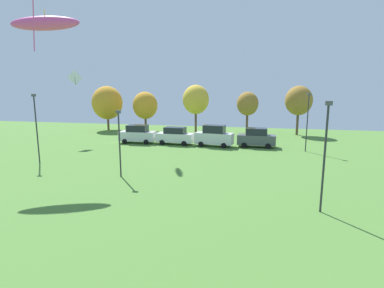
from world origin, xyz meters
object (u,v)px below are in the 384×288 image
object	(u,v)px
light_post_3	(36,125)
treeline_tree_0	(107,103)
light_post_2	(307,119)
parked_car_leftmost	(138,134)
parked_car_rightmost_in_row	(256,138)
treeline_tree_1	(145,106)
treeline_tree_4	(299,101)
light_post_0	(325,151)
light_post_1	(119,139)
parked_car_second_from_left	(175,136)
parked_car_third_from_left	(214,136)
kite_flying_5	(75,78)
kite_flying_8	(46,23)
treeline_tree_3	(248,104)
treeline_tree_2	(196,100)

from	to	relation	value
light_post_3	treeline_tree_0	size ratio (longest dim) A/B	0.86
light_post_2	parked_car_leftmost	bearing A→B (deg)	177.20
parked_car_rightmost_in_row	treeline_tree_1	bearing A→B (deg)	149.82
parked_car_leftmost	treeline_tree_4	world-z (taller)	treeline_tree_4
light_post_0	light_post_1	bearing A→B (deg)	164.24
parked_car_leftmost	light_post_1	world-z (taller)	light_post_1
treeline_tree_1	treeline_tree_4	world-z (taller)	treeline_tree_4
parked_car_second_from_left	parked_car_leftmost	bearing A→B (deg)	-175.66
parked_car_third_from_left	light_post_0	bearing A→B (deg)	-57.31
light_post_3	kite_flying_5	bearing A→B (deg)	105.50
light_post_2	treeline_tree_1	bearing A→B (deg)	152.60
parked_car_leftmost	treeline_tree_0	xyz separation A→B (m)	(-10.18, 11.17, 3.50)
kite_flying_8	light_post_2	distance (m)	27.03
treeline_tree_1	treeline_tree_3	xyz separation A→B (m)	(16.94, -0.53, 0.46)
parked_car_leftmost	parked_car_third_from_left	world-z (taller)	parked_car_third_from_left
treeline_tree_1	treeline_tree_4	xyz separation A→B (m)	(24.53, 0.72, 0.97)
kite_flying_5	treeline_tree_1	bearing A→B (deg)	70.03
parked_car_third_from_left	treeline_tree_4	distance (m)	17.00
kite_flying_5	light_post_3	xyz separation A→B (m)	(3.11, -11.20, -4.77)
treeline_tree_3	parked_car_third_from_left	bearing A→B (deg)	-107.36
kite_flying_5	light_post_2	xyz separation A→B (m)	(28.57, 0.06, -4.75)
parked_car_third_from_left	treeline_tree_1	distance (m)	18.03
parked_car_leftmost	light_post_0	bearing A→B (deg)	-48.12
kite_flying_5	parked_car_leftmost	xyz separation A→B (m)	(7.92, 1.07, -7.24)
kite_flying_8	treeline_tree_4	distance (m)	35.37
parked_car_leftmost	light_post_1	distance (m)	15.70
light_post_0	treeline_tree_4	bearing A→B (deg)	86.11
kite_flying_8	treeline_tree_3	distance (m)	30.16
light_post_1	treeline_tree_3	distance (m)	27.24
parked_car_rightmost_in_row	light_post_2	distance (m)	6.22
parked_car_leftmost	light_post_3	size ratio (longest dim) A/B	0.73
treeline_tree_0	kite_flying_8	bearing A→B (deg)	-70.88
parked_car_rightmost_in_row	light_post_3	distance (m)	23.87
light_post_1	parked_car_leftmost	bearing A→B (deg)	108.02
light_post_3	treeline_tree_4	distance (m)	35.69
parked_car_third_from_left	kite_flying_8	bearing A→B (deg)	-121.96
treeline_tree_2	treeline_tree_3	size ratio (longest dim) A/B	1.16
light_post_1	treeline_tree_1	world-z (taller)	treeline_tree_1
kite_flying_5	treeline_tree_0	world-z (taller)	kite_flying_5
parked_car_third_from_left	treeline_tree_0	distance (m)	23.48
kite_flying_5	light_post_0	world-z (taller)	kite_flying_5
treeline_tree_0	kite_flying_5	bearing A→B (deg)	-79.52
kite_flying_5	parked_car_rightmost_in_row	bearing A→B (deg)	3.98
treeline_tree_0	treeline_tree_2	size ratio (longest dim) A/B	0.98
kite_flying_5	parked_car_second_from_left	bearing A→B (deg)	5.27
parked_car_second_from_left	treeline_tree_4	distance (m)	20.52
parked_car_rightmost_in_row	treeline_tree_2	bearing A→B (deg)	133.16
parked_car_second_from_left	light_post_3	distance (m)	16.05
parked_car_rightmost_in_row	light_post_1	world-z (taller)	light_post_1
light_post_2	treeline_tree_4	size ratio (longest dim) A/B	0.87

